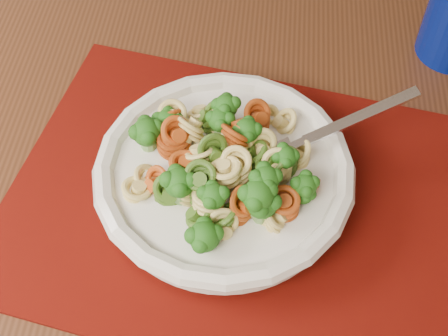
{
  "coord_description": "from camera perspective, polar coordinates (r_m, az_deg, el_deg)",
  "views": [
    {
      "loc": [
        0.8,
        0.18,
        1.28
      ],
      "look_at": [
        0.81,
        0.52,
        0.82
      ],
      "focal_mm": 50.0,
      "sensor_mm": 36.0,
      "label": 1
    }
  ],
  "objects": [
    {
      "name": "fork",
      "position": [
        0.57,
        5.06,
        1.45
      ],
      "size": [
        0.18,
        0.07,
        0.08
      ],
      "primitive_type": null,
      "rotation": [
        0.0,
        -0.35,
        0.26
      ],
      "color": "silver",
      "rests_on": "pasta_bowl"
    },
    {
      "name": "pasta_broccoli_heap",
      "position": [
        0.56,
        0.0,
        0.36
      ],
      "size": [
        0.21,
        0.21,
        0.06
      ],
      "primitive_type": null,
      "color": "#F0D576",
      "rests_on": "pasta_bowl"
    },
    {
      "name": "dining_table",
      "position": [
        0.77,
        -1.87,
        1.13
      ],
      "size": [
        1.38,
        0.97,
        0.78
      ],
      "rotation": [
        0.0,
        0.0,
        -0.1
      ],
      "color": "#4B2715",
      "rests_on": "ground"
    },
    {
      "name": "placemat",
      "position": [
        0.59,
        0.71,
        -2.94
      ],
      "size": [
        0.49,
        0.43,
        0.0
      ],
      "primitive_type": "cube",
      "rotation": [
        0.0,
        0.0,
        -0.29
      ],
      "color": "#590D03",
      "rests_on": "dining_table"
    },
    {
      "name": "pasta_bowl",
      "position": [
        0.57,
        0.0,
        -0.68
      ],
      "size": [
        0.24,
        0.24,
        0.05
      ],
      "color": "silver",
      "rests_on": "placemat"
    }
  ]
}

